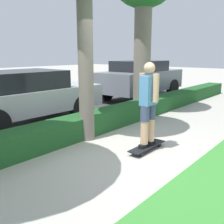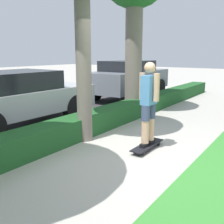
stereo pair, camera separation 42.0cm
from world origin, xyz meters
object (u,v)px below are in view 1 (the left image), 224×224
at_px(skater_person, 148,103).
at_px(parked_car_rear, 141,78).
at_px(parked_car_middle, 23,96).
at_px(skateboard, 147,146).

distance_m(skater_person, parked_car_rear, 6.01).
bearing_deg(parked_car_middle, skater_person, -81.16).
relative_size(skateboard, skater_person, 0.61).
xyz_separation_m(skateboard, skater_person, (-0.00, 0.00, 0.87)).
bearing_deg(parked_car_middle, parked_car_rear, 0.81).
relative_size(skater_person, parked_car_rear, 0.38).
height_order(parked_car_middle, parked_car_rear, parked_car_rear).
bearing_deg(parked_car_rear, parked_car_middle, 178.33).
distance_m(skateboard, skater_person, 0.87).
distance_m(skater_person, parked_car_middle, 3.54).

